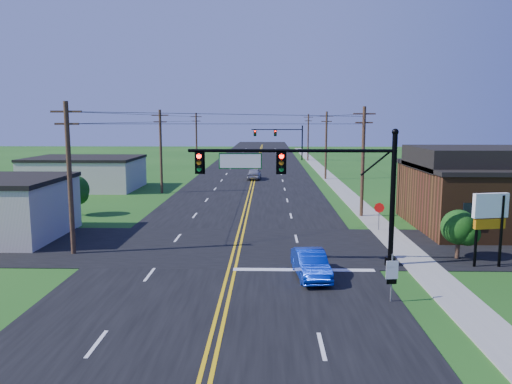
{
  "coord_description": "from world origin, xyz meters",
  "views": [
    {
      "loc": [
        2.09,
        -18.64,
        7.95
      ],
      "look_at": [
        1.39,
        10.0,
        3.78
      ],
      "focal_mm": 35.0,
      "sensor_mm": 36.0,
      "label": 1
    }
  ],
  "objects_px": {
    "blue_car": "(311,265)",
    "route_sign": "(392,274)",
    "signal_mast_far": "(280,137)",
    "signal_mast_main": "(310,180)",
    "stop_sign": "(379,211)"
  },
  "relations": [
    {
      "from": "signal_mast_far",
      "to": "blue_car",
      "type": "height_order",
      "value": "signal_mast_far"
    },
    {
      "from": "signal_mast_main",
      "to": "route_sign",
      "type": "bearing_deg",
      "value": -60.3
    },
    {
      "from": "signal_mast_far",
      "to": "blue_car",
      "type": "distance_m",
      "value": 74.3
    },
    {
      "from": "route_sign",
      "to": "stop_sign",
      "type": "height_order",
      "value": "route_sign"
    },
    {
      "from": "signal_mast_far",
      "to": "route_sign",
      "type": "height_order",
      "value": "signal_mast_far"
    },
    {
      "from": "blue_car",
      "to": "stop_sign",
      "type": "relative_size",
      "value": 2.0
    },
    {
      "from": "signal_mast_main",
      "to": "blue_car",
      "type": "xyz_separation_m",
      "value": [
        -0.08,
        -2.2,
        -4.07
      ]
    },
    {
      "from": "signal_mast_far",
      "to": "stop_sign",
      "type": "xyz_separation_m",
      "value": [
        5.62,
        -63.34,
        -3.06
      ]
    },
    {
      "from": "blue_car",
      "to": "stop_sign",
      "type": "bearing_deg",
      "value": 55.66
    },
    {
      "from": "stop_sign",
      "to": "blue_car",
      "type": "bearing_deg",
      "value": -104.41
    },
    {
      "from": "blue_car",
      "to": "route_sign",
      "type": "relative_size",
      "value": 1.9
    },
    {
      "from": "signal_mast_main",
      "to": "stop_sign",
      "type": "relative_size",
      "value": 5.47
    },
    {
      "from": "signal_mast_main",
      "to": "route_sign",
      "type": "relative_size",
      "value": 5.19
    },
    {
      "from": "route_sign",
      "to": "signal_mast_main",
      "type": "bearing_deg",
      "value": 113.47
    },
    {
      "from": "route_sign",
      "to": "stop_sign",
      "type": "xyz_separation_m",
      "value": [
        2.56,
        14.21,
        0.22
      ]
    }
  ]
}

